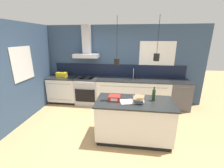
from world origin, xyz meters
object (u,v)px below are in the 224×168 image
object	(u,v)px
dishwasher	(179,95)
bottle_on_island	(154,95)
book_stack	(138,99)
yellow_toolbox	(62,75)
oven_range	(88,91)
red_supply_box	(114,98)

from	to	relation	value
dishwasher	bottle_on_island	bearing A→B (deg)	-122.47
book_stack	yellow_toolbox	size ratio (longest dim) A/B	1.06
oven_range	dishwasher	xyz separation A→B (m)	(3.01, 0.00, 0.00)
bottle_on_island	red_supply_box	xyz separation A→B (m)	(-0.83, -0.09, -0.08)
book_stack	yellow_toolbox	world-z (taller)	yellow_toolbox
dishwasher	bottle_on_island	distance (m)	2.04
dishwasher	yellow_toolbox	bearing A→B (deg)	180.00
oven_range	bottle_on_island	bearing A→B (deg)	-40.14
book_stack	red_supply_box	bearing A→B (deg)	-179.06
dishwasher	yellow_toolbox	distance (m)	3.93
red_supply_box	dishwasher	bearing A→B (deg)	42.89
yellow_toolbox	red_supply_box	bearing A→B (deg)	-40.93
red_supply_box	yellow_toolbox	bearing A→B (deg)	139.07
bottle_on_island	book_stack	size ratio (longest dim) A/B	0.85
book_stack	dishwasher	bearing A→B (deg)	51.72
oven_range	dishwasher	size ratio (longest dim) A/B	1.00
yellow_toolbox	oven_range	bearing A→B (deg)	-0.28
bottle_on_island	book_stack	xyz separation A→B (m)	(-0.32, -0.09, -0.08)
oven_range	red_supply_box	xyz separation A→B (m)	(1.13, -1.74, 0.51)
oven_range	book_stack	xyz separation A→B (m)	(1.64, -1.73, 0.51)
bottle_on_island	book_stack	distance (m)	0.34
book_stack	oven_range	bearing A→B (deg)	133.32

